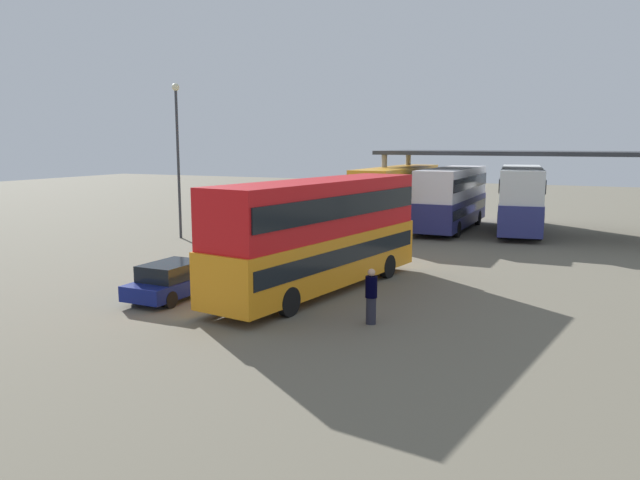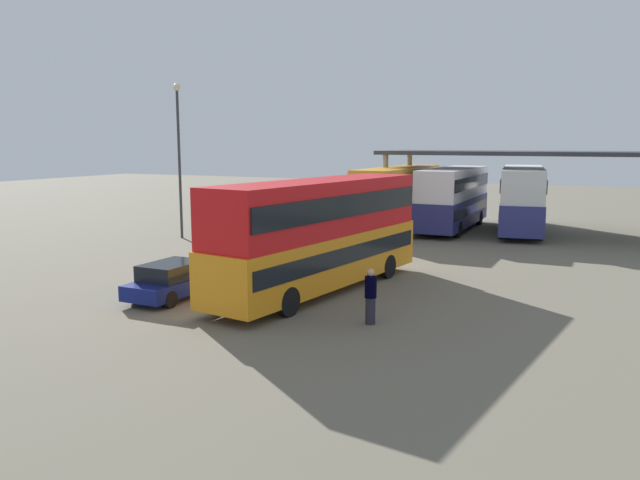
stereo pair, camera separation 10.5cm
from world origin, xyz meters
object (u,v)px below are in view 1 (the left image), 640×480
at_px(double_decker_mid_row, 452,196).
at_px(pedestrian_waiting, 371,296).
at_px(parked_hatchback, 174,280).
at_px(double_decker_far_right, 521,197).
at_px(double_decker_near_canopy, 397,195).
at_px(lamppost_tall, 178,144).
at_px(double_decker_main, 320,231).

relative_size(double_decker_mid_row, pedestrian_waiting, 5.80).
relative_size(parked_hatchback, pedestrian_waiting, 2.31).
distance_m(double_decker_mid_row, double_decker_far_right, 4.33).
relative_size(double_decker_near_canopy, lamppost_tall, 1.27).
bearing_deg(double_decker_far_right, double_decker_mid_row, 95.91).
bearing_deg(double_decker_mid_row, double_decker_far_right, -76.27).
bearing_deg(lamppost_tall, double_decker_near_canopy, 40.75).
distance_m(double_decker_near_canopy, pedestrian_waiting, 22.01).
bearing_deg(parked_hatchback, double_decker_near_canopy, -3.86).
bearing_deg(double_decker_mid_row, double_decker_main, 178.32).
xyz_separation_m(parked_hatchback, double_decker_near_canopy, (1.86, 21.09, 1.58)).
bearing_deg(lamppost_tall, double_decker_far_right, 31.98).
distance_m(double_decker_far_right, lamppost_tall, 21.77).
relative_size(double_decker_near_canopy, double_decker_far_right, 1.04).
bearing_deg(pedestrian_waiting, double_decker_mid_row, 31.02).
distance_m(double_decker_far_right, pedestrian_waiting, 23.49).
relative_size(parked_hatchback, double_decker_mid_row, 0.40).
height_order(parked_hatchback, double_decker_far_right, double_decker_far_right).
xyz_separation_m(double_decker_far_right, pedestrian_waiting, (-1.72, -23.38, -1.37)).
distance_m(double_decker_main, double_decker_mid_row, 19.09).
xyz_separation_m(double_decker_mid_row, double_decker_far_right, (4.22, 0.97, 0.04)).
distance_m(parked_hatchback, double_decker_mid_row, 22.98).
height_order(double_decker_mid_row, double_decker_far_right, double_decker_far_right).
distance_m(double_decker_mid_row, pedestrian_waiting, 22.59).
bearing_deg(lamppost_tall, parked_hatchback, -53.56).
bearing_deg(double_decker_near_canopy, lamppost_tall, 131.88).
relative_size(double_decker_main, lamppost_tall, 1.27).
height_order(double_decker_mid_row, pedestrian_waiting, double_decker_mid_row).
bearing_deg(double_decker_near_canopy, pedestrian_waiting, -163.38).
xyz_separation_m(double_decker_main, double_decker_mid_row, (0.80, 19.08, -0.13)).
relative_size(double_decker_far_right, pedestrian_waiting, 6.22).
xyz_separation_m(double_decker_main, pedestrian_waiting, (3.30, -3.33, -1.46)).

